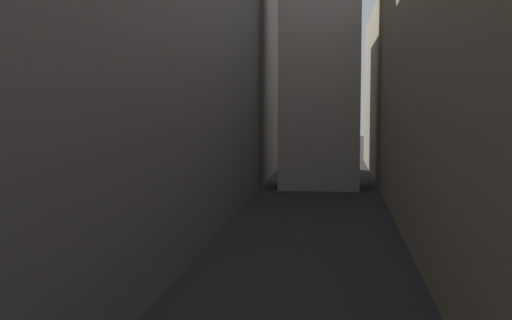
% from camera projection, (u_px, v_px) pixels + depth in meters
% --- Properties ---
extents(ground_plane, '(264.00, 264.00, 0.00)m').
position_uv_depth(ground_plane, '(309.00, 233.00, 40.30)').
color(ground_plane, '#232326').
extents(building_block_left, '(11.01, 108.00, 22.63)m').
position_uv_depth(building_block_left, '(140.00, 50.00, 42.67)').
color(building_block_left, slate).
rests_on(building_block_left, ground).
extents(building_block_right, '(11.49, 108.00, 18.59)m').
position_uv_depth(building_block_right, '(497.00, 80.00, 40.16)').
color(building_block_right, gray).
rests_on(building_block_right, ground).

